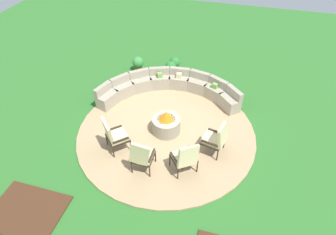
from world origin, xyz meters
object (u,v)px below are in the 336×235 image
at_px(lounge_chair_front_left, 114,134).
at_px(lounge_chair_front_right, 142,156).
at_px(potted_plant_1, 138,63).
at_px(potted_plant_2, 175,64).
at_px(lounge_chair_back_left, 185,157).
at_px(lounge_chair_back_right, 216,138).
at_px(curved_stone_bench, 169,88).
at_px(potted_plant_0, 171,69).
at_px(fire_pit, 166,124).

bearing_deg(lounge_chair_front_left, lounge_chair_front_right, 18.85).
xyz_separation_m(potted_plant_1, potted_plant_2, (1.46, 0.28, 0.02)).
bearing_deg(potted_plant_2, lounge_chair_back_left, -72.21).
distance_m(lounge_chair_back_left, lounge_chair_back_right, 1.13).
height_order(curved_stone_bench, lounge_chair_back_right, lounge_chair_back_right).
xyz_separation_m(potted_plant_0, potted_plant_2, (0.05, 0.42, -0.03)).
distance_m(lounge_chair_front_right, potted_plant_0, 4.74).
distance_m(curved_stone_bench, lounge_chair_back_left, 3.49).
height_order(lounge_chair_back_left, potted_plant_0, lounge_chair_back_left).
xyz_separation_m(lounge_chair_back_left, potted_plant_1, (-3.01, 4.56, -0.27)).
relative_size(lounge_chair_front_right, potted_plant_0, 1.65).
height_order(lounge_chair_front_right, lounge_chair_back_right, lounge_chair_front_right).
relative_size(lounge_chair_back_left, lounge_chair_back_right, 1.02).
bearing_deg(potted_plant_1, lounge_chair_front_right, -68.39).
relative_size(fire_pit, lounge_chair_back_left, 0.81).
bearing_deg(lounge_chair_front_left, potted_plant_1, 147.54).
relative_size(potted_plant_0, potted_plant_2, 1.05).
bearing_deg(potted_plant_2, fire_pit, -79.48).
xyz_separation_m(lounge_chair_front_left, potted_plant_1, (-0.89, 4.31, -0.30)).
height_order(lounge_chair_front_left, lounge_chair_back_right, lounge_chair_front_left).
xyz_separation_m(fire_pit, lounge_chair_front_right, (-0.19, -1.63, 0.26)).
xyz_separation_m(potted_plant_0, potted_plant_1, (-1.41, 0.13, -0.05)).
bearing_deg(curved_stone_bench, fire_pit, -77.03).
xyz_separation_m(fire_pit, lounge_chair_back_right, (1.58, -0.45, 0.24)).
bearing_deg(curved_stone_bench, lounge_chair_front_left, -104.79).
height_order(lounge_chair_front_right, potted_plant_0, lounge_chair_front_right).
xyz_separation_m(lounge_chair_back_left, potted_plant_2, (-1.55, 4.85, -0.25)).
bearing_deg(curved_stone_bench, potted_plant_2, 97.66).
bearing_deg(fire_pit, lounge_chair_front_right, -96.66).
xyz_separation_m(curved_stone_bench, lounge_chair_front_left, (-0.78, -2.97, 0.27)).
bearing_deg(lounge_chair_front_left, curved_stone_bench, 121.06).
relative_size(fire_pit, lounge_chair_back_right, 0.82).
height_order(lounge_chair_back_left, potted_plant_2, lounge_chair_back_left).
xyz_separation_m(lounge_chair_back_right, potted_plant_0, (-2.28, 3.52, -0.22)).
xyz_separation_m(lounge_chair_front_left, lounge_chair_front_right, (1.02, -0.52, -0.01)).
xyz_separation_m(lounge_chair_back_right, potted_plant_2, (-2.22, 3.94, -0.25)).
relative_size(curved_stone_bench, lounge_chair_back_right, 4.54).
bearing_deg(potted_plant_1, lounge_chair_back_left, -56.56).
distance_m(curved_stone_bench, lounge_chair_back_right, 3.07).
distance_m(fire_pit, potted_plant_2, 3.55).
bearing_deg(potted_plant_2, lounge_chair_front_right, -84.90).
bearing_deg(potted_plant_2, potted_plant_0, -97.27).
distance_m(lounge_chair_front_left, lounge_chair_front_right, 1.15).
height_order(potted_plant_0, potted_plant_1, potted_plant_0).
bearing_deg(fire_pit, potted_plant_2, 100.52).
relative_size(lounge_chair_front_right, lounge_chair_back_left, 1.07).
xyz_separation_m(lounge_chair_back_right, potted_plant_1, (-3.68, 3.65, -0.27)).
xyz_separation_m(fire_pit, lounge_chair_front_left, (-1.21, -1.11, 0.27)).
distance_m(curved_stone_bench, lounge_chair_front_right, 3.51).
height_order(lounge_chair_back_left, lounge_chair_back_right, lounge_chair_back_left).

